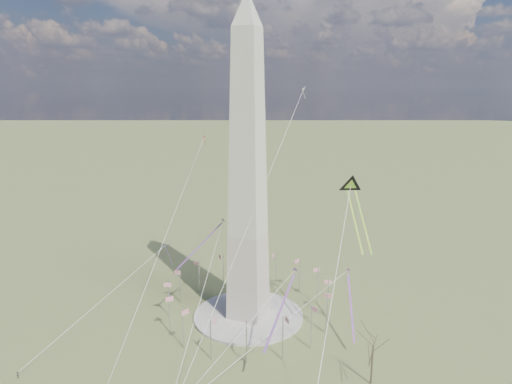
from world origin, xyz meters
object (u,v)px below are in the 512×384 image
at_px(tree_near, 373,343).
at_px(washington_monument, 248,174).
at_px(person_west, 18,375).
at_px(kite_delta_black, 352,189).

bearing_deg(tree_near, washington_monument, 155.38).
relative_size(washington_monument, person_west, 55.88).
height_order(washington_monument, kite_delta_black, washington_monument).
xyz_separation_m(washington_monument, kite_delta_black, (30.88, 5.35, -3.10)).
height_order(person_west, kite_delta_black, kite_delta_black).
bearing_deg(tree_near, kite_delta_black, 115.56).
xyz_separation_m(person_west, kite_delta_black, (73.41, 58.22, 43.96)).
height_order(washington_monument, tree_near, washington_monument).
distance_m(washington_monument, person_west, 82.57).
distance_m(tree_near, kite_delta_black, 43.39).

